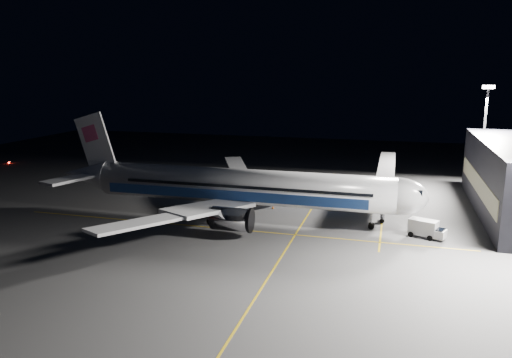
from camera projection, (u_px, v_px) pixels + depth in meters
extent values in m
plane|color=#4C4C4F|center=(242.00, 218.00, 80.82)|extent=(200.00, 200.00, 0.00)
cube|color=gold|center=(303.00, 223.00, 78.18)|extent=(0.25, 80.00, 0.01)
cube|color=gold|center=(230.00, 229.00, 75.18)|extent=(70.00, 0.25, 0.01)
cube|color=gold|center=(383.00, 212.00, 84.43)|extent=(0.25, 40.00, 0.01)
cylinder|color=silver|center=(242.00, 186.00, 79.69)|extent=(48.00, 5.60, 5.60)
ellipsoid|color=silver|center=(397.00, 196.00, 73.36)|extent=(8.96, 5.60, 5.60)
cube|color=black|center=(414.00, 191.00, 72.55)|extent=(2.20, 3.40, 0.90)
cone|color=silver|center=(86.00, 175.00, 87.15)|extent=(9.00, 5.49, 5.49)
cube|color=navy|center=(241.00, 187.00, 82.76)|extent=(42.24, 0.25, 1.50)
cube|color=navy|center=(230.00, 195.00, 77.53)|extent=(42.24, 0.25, 1.50)
cube|color=silver|center=(242.00, 184.00, 88.22)|extent=(11.36, 15.23, 1.53)
cube|color=silver|center=(209.00, 208.00, 73.17)|extent=(11.36, 15.23, 1.53)
cube|color=silver|center=(236.00, 165.00, 101.11)|extent=(8.57, 13.22, 1.31)
cube|color=silver|center=(136.00, 224.00, 62.54)|extent=(8.57, 13.22, 1.31)
cube|color=silver|center=(105.00, 168.00, 91.84)|extent=(6.20, 9.67, 0.45)
cube|color=silver|center=(70.00, 179.00, 82.06)|extent=(6.20, 9.67, 0.45)
cube|color=white|center=(95.00, 142.00, 85.28)|extent=(7.53, 0.40, 10.28)
cube|color=#D4487D|center=(91.00, 133.00, 85.20)|extent=(3.22, 0.55, 3.22)
cylinder|color=#B7B7BF|center=(263.00, 191.00, 88.43)|extent=(5.60, 3.40, 3.40)
cylinder|color=#B7B7BF|center=(231.00, 219.00, 71.50)|extent=(5.60, 3.40, 3.40)
cylinder|color=#9999A0|center=(372.00, 221.00, 75.15)|extent=(0.26, 0.26, 2.50)
cylinder|color=black|center=(371.00, 226.00, 75.32)|extent=(0.90, 0.70, 0.90)
cylinder|color=#9999A0|center=(233.00, 203.00, 85.39)|extent=(0.26, 0.26, 2.50)
cylinder|color=#9999A0|center=(215.00, 217.00, 77.30)|extent=(0.26, 0.26, 2.50)
cylinder|color=black|center=(233.00, 207.00, 85.54)|extent=(1.10, 1.60, 1.10)
cylinder|color=black|center=(215.00, 221.00, 77.45)|extent=(1.10, 1.60, 1.10)
cube|color=#504D39|center=(478.00, 183.00, 83.18)|extent=(0.15, 36.00, 3.00)
cube|color=#B2B2B7|center=(386.00, 174.00, 92.90)|extent=(3.00, 33.90, 2.80)
cube|color=#B2B2B7|center=(384.00, 193.00, 77.99)|extent=(3.60, 3.20, 3.40)
cylinder|color=#9999A0|center=(383.00, 212.00, 78.64)|extent=(0.70, 0.70, 3.10)
cylinder|color=black|center=(382.00, 221.00, 78.05)|extent=(0.70, 0.30, 0.70)
cylinder|color=black|center=(382.00, 218.00, 79.74)|extent=(0.70, 0.30, 0.70)
cylinder|color=#59595E|center=(483.00, 140.00, 98.25)|extent=(0.44, 0.44, 20.00)
cube|color=#59595E|center=(488.00, 87.00, 96.06)|extent=(2.40, 0.50, 0.80)
cube|color=white|center=(489.00, 87.00, 95.73)|extent=(2.20, 0.15, 0.60)
sphere|color=#FF140A|center=(9.00, 163.00, 127.99)|extent=(0.44, 0.44, 0.44)
cube|color=silver|center=(423.00, 227.00, 71.29)|extent=(4.36, 3.25, 2.15)
cube|color=silver|center=(439.00, 234.00, 70.03)|extent=(2.13, 2.30, 1.17)
cube|color=black|center=(440.00, 231.00, 69.93)|extent=(1.70, 1.98, 0.49)
cylinder|color=black|center=(434.00, 234.00, 71.52)|extent=(0.82, 0.51, 0.78)
cylinder|color=black|center=(430.00, 238.00, 69.92)|extent=(0.82, 0.51, 0.78)
cylinder|color=black|center=(416.00, 231.00, 73.13)|extent=(0.82, 0.51, 0.78)
cylinder|color=black|center=(411.00, 234.00, 71.53)|extent=(0.82, 0.51, 0.78)
cube|color=black|center=(279.00, 189.00, 97.27)|extent=(2.61, 1.88, 1.10)
cube|color=black|center=(279.00, 186.00, 97.13)|extent=(1.15, 1.15, 0.60)
sphere|color=#FFF2CC|center=(276.00, 190.00, 96.57)|extent=(0.26, 0.26, 0.26)
sphere|color=#FFF2CC|center=(281.00, 190.00, 96.47)|extent=(0.26, 0.26, 0.26)
cylinder|color=black|center=(284.00, 190.00, 98.10)|extent=(0.63, 0.32, 0.60)
cylinder|color=black|center=(283.00, 193.00, 96.46)|extent=(0.63, 0.32, 0.60)
cylinder|color=black|center=(275.00, 190.00, 98.28)|extent=(0.63, 0.32, 0.60)
cylinder|color=black|center=(274.00, 192.00, 96.63)|extent=(0.63, 0.32, 0.60)
cone|color=#E55B09|center=(273.00, 207.00, 86.25)|extent=(0.38, 0.38, 0.57)
cone|color=#E55B09|center=(251.00, 210.00, 84.41)|extent=(0.37, 0.37, 0.55)
cone|color=#E55B09|center=(210.00, 203.00, 88.89)|extent=(0.34, 0.34, 0.51)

